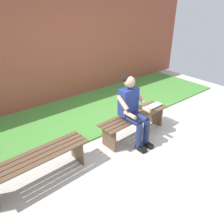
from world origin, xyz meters
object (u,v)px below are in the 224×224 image
Objects in this scene: bench_far at (37,162)px; apple at (148,110)px; person_seated at (133,108)px; book_open at (153,106)px; bench_near at (134,120)px.

bench_far is 2.26m from apple.
apple is at bearing 178.66° from bench_far.
bench_far is 21.56× the size of apple.
person_seated is at bearing 5.74° from apple.
person_seated is at bearing 6.95° from book_open.
bench_near and bench_far have the same top height.
person_seated reaches higher than apple.
person_seated is 0.52m from apple.
bench_near is 21.15× the size of apple.
bench_near is 0.40m from person_seated.
apple is at bearing -174.26° from person_seated.
bench_far is at bearing -1.34° from apple.
bench_far is 2.50m from book_open.
person_seated is 16.93× the size of apple.
apple is (-2.25, 0.05, 0.15)m from bench_far.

